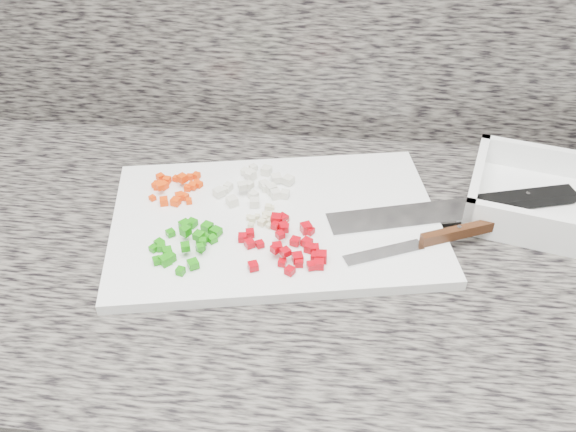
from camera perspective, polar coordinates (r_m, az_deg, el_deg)
name	(u,v)px	position (r m, az deg, el deg)	size (l,w,h in m)	color
countertop	(315,257)	(0.90, 2.40, -3.63)	(3.96, 0.64, 0.04)	#625D56
cutting_board	(276,222)	(0.91, -1.11, -0.52)	(0.46, 0.31, 0.02)	white
carrot_pile	(175,187)	(0.97, -9.98, 2.52)	(0.08, 0.08, 0.02)	#EA3A05
onion_pile	(256,186)	(0.96, -2.82, 2.70)	(0.12, 0.11, 0.02)	silver
green_pepper_pile	(186,243)	(0.86, -9.03, -2.36)	(0.09, 0.11, 0.02)	#18820B
red_pepper_pile	(290,244)	(0.85, 0.22, -2.46)	(0.12, 0.12, 0.02)	#AC020D
garlic_pile	(266,218)	(0.90, -1.98, -0.18)	(0.06, 0.05, 0.01)	beige
chef_knife	(486,205)	(0.96, 17.16, 0.98)	(0.36, 0.14, 0.02)	silver
paring_knife	(440,238)	(0.89, 13.32, -1.87)	(0.21, 0.11, 0.02)	silver
tray	(564,204)	(1.01, 23.35, 0.96)	(0.31, 0.25, 0.06)	white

